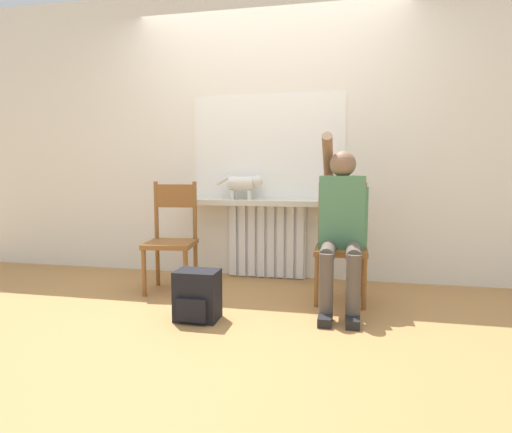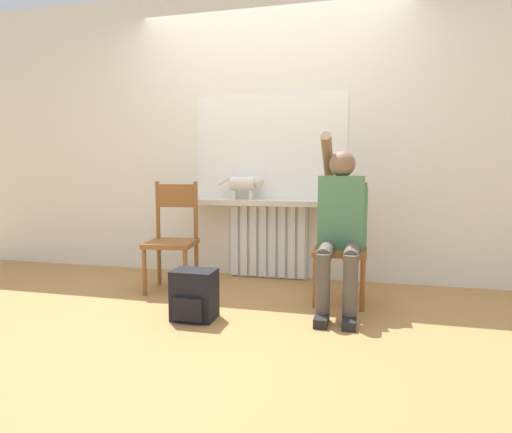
{
  "view_description": "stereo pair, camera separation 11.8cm",
  "coord_description": "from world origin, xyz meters",
  "px_view_note": "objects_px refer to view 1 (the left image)",
  "views": [
    {
      "loc": [
        0.74,
        -2.79,
        1.01
      ],
      "look_at": [
        0.0,
        0.67,
        0.63
      ],
      "focal_mm": 30.0,
      "sensor_mm": 36.0,
      "label": 1
    },
    {
      "loc": [
        0.85,
        -2.76,
        1.01
      ],
      "look_at": [
        0.0,
        0.67,
        0.63
      ],
      "focal_mm": 30.0,
      "sensor_mm": 36.0,
      "label": 2
    }
  ],
  "objects_px": {
    "chair_right": "(341,243)",
    "cat": "(245,184)",
    "backpack": "(197,296)",
    "chair_left": "(172,237)",
    "person": "(342,221)"
  },
  "relations": [
    {
      "from": "person",
      "to": "cat",
      "type": "xyz_separation_m",
      "value": [
        -0.9,
        0.65,
        0.26
      ]
    },
    {
      "from": "chair_right",
      "to": "backpack",
      "type": "relative_size",
      "value": 2.7
    },
    {
      "from": "chair_left",
      "to": "chair_right",
      "type": "bearing_deg",
      "value": -6.78
    },
    {
      "from": "chair_left",
      "to": "chair_right",
      "type": "relative_size",
      "value": 1.0
    },
    {
      "from": "chair_right",
      "to": "person",
      "type": "bearing_deg",
      "value": -90.0
    },
    {
      "from": "chair_left",
      "to": "person",
      "type": "height_order",
      "value": "person"
    },
    {
      "from": "chair_right",
      "to": "cat",
      "type": "relative_size",
      "value": 2.05
    },
    {
      "from": "chair_left",
      "to": "cat",
      "type": "relative_size",
      "value": 2.05
    },
    {
      "from": "chair_left",
      "to": "backpack",
      "type": "height_order",
      "value": "chair_left"
    },
    {
      "from": "cat",
      "to": "backpack",
      "type": "distance_m",
      "value": 1.39
    },
    {
      "from": "cat",
      "to": "chair_right",
      "type": "bearing_deg",
      "value": -29.84
    },
    {
      "from": "chair_left",
      "to": "person",
      "type": "xyz_separation_m",
      "value": [
        1.41,
        -0.13,
        0.18
      ]
    },
    {
      "from": "chair_left",
      "to": "backpack",
      "type": "relative_size",
      "value": 2.7
    },
    {
      "from": "chair_right",
      "to": "cat",
      "type": "bearing_deg",
      "value": 150.03
    },
    {
      "from": "chair_right",
      "to": "person",
      "type": "relative_size",
      "value": 0.71
    }
  ]
}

